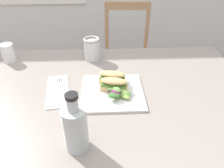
{
  "coord_description": "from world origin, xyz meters",
  "views": [
    {
      "loc": [
        0.05,
        -0.61,
        1.31
      ],
      "look_at": [
        0.08,
        0.19,
        0.76
      ],
      "focal_mm": 35.19,
      "sensor_mm": 36.0,
      "label": 1
    }
  ],
  "objects": [
    {
      "name": "salad_mixed_greens",
      "position": [
        0.1,
        0.12,
        0.77
      ],
      "size": [
        0.11,
        0.12,
        0.04
      ],
      "color": "#6B9E47",
      "rests_on": "plate_lunch"
    },
    {
      "name": "chair_wooden_far",
      "position": [
        0.25,
        1.04,
        0.45
      ],
      "size": [
        0.42,
        0.42,
        0.87
      ],
      "color": "tan",
      "rests_on": "ground"
    },
    {
      "name": "mason_jar_iced_tea",
      "position": [
        -0.01,
        0.47,
        0.8
      ],
      "size": [
        0.08,
        0.08,
        0.12
      ],
      "color": "gold",
      "rests_on": "dining_table"
    },
    {
      "name": "cup_extra_side",
      "position": [
        -0.46,
        0.47,
        0.79
      ],
      "size": [
        0.06,
        0.06,
        0.1
      ],
      "primitive_type": "cylinder",
      "color": "white",
      "rests_on": "dining_table"
    },
    {
      "name": "bottle_cold_brew",
      "position": [
        -0.04,
        -0.13,
        0.81
      ],
      "size": [
        0.08,
        0.08,
        0.21
      ],
      "color": "#472819",
      "rests_on": "dining_table"
    },
    {
      "name": "dining_table",
      "position": [
        0.07,
        0.17,
        0.62
      ],
      "size": [
        1.3,
        0.85,
        0.74
      ],
      "color": "gray",
      "rests_on": "ground"
    },
    {
      "name": "sandwich_half_front",
      "position": [
        0.09,
        0.16,
        0.78
      ],
      "size": [
        0.12,
        0.08,
        0.06
      ],
      "color": "#DBB270",
      "rests_on": "plate_lunch"
    },
    {
      "name": "plate_lunch",
      "position": [
        0.08,
        0.15,
        0.74
      ],
      "size": [
        0.26,
        0.26,
        0.01
      ],
      "primitive_type": "cube",
      "color": "white",
      "rests_on": "dining_table"
    },
    {
      "name": "sandwich_half_back",
      "position": [
        0.09,
        0.22,
        0.78
      ],
      "size": [
        0.12,
        0.08,
        0.06
      ],
      "color": "#DBB270",
      "rests_on": "plate_lunch"
    },
    {
      "name": "napkin_folded",
      "position": [
        -0.16,
        0.18,
        0.74
      ],
      "size": [
        0.12,
        0.25,
        0.0
      ],
      "primitive_type": "cube",
      "rotation": [
        0.0,
        0.0,
        0.14
      ],
      "color": "white",
      "rests_on": "dining_table"
    },
    {
      "name": "fork_on_napkin",
      "position": [
        -0.16,
        0.19,
        0.75
      ],
      "size": [
        0.03,
        0.19,
        0.0
      ],
      "color": "silver",
      "rests_on": "napkin_folded"
    }
  ]
}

